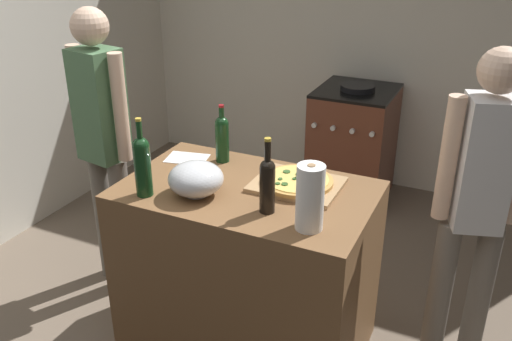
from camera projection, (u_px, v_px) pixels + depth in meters
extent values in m
cube|color=#6B5B4C|center=(276.00, 262.00, 3.61)|extent=(4.15, 3.50, 0.02)
cube|color=silver|center=(355.00, 21.00, 4.29)|extent=(4.15, 0.10, 2.60)
cube|color=silver|center=(32.00, 36.00, 3.76)|extent=(0.10, 3.50, 2.60)
cube|color=brown|center=(247.00, 270.00, 2.75)|extent=(1.17, 0.72, 0.90)
cube|color=tan|center=(297.00, 185.00, 2.57)|extent=(0.40, 0.32, 0.02)
cylinder|color=tan|center=(297.00, 181.00, 2.57)|extent=(0.34, 0.34, 0.02)
cylinder|color=#EAC660|center=(297.00, 179.00, 2.56)|extent=(0.30, 0.30, 0.00)
cylinder|color=#335926|center=(285.00, 184.00, 2.50)|extent=(0.03, 0.03, 0.01)
cylinder|color=#335926|center=(303.00, 174.00, 2.60)|extent=(0.02, 0.02, 0.01)
cylinder|color=#335926|center=(280.00, 179.00, 2.55)|extent=(0.02, 0.02, 0.01)
cylinder|color=#335926|center=(308.00, 172.00, 2.62)|extent=(0.02, 0.02, 0.01)
cylinder|color=#335926|center=(301.00, 178.00, 2.56)|extent=(0.03, 0.03, 0.01)
cylinder|color=#335926|center=(278.00, 184.00, 2.51)|extent=(0.02, 0.02, 0.01)
cylinder|color=#335926|center=(295.00, 179.00, 2.55)|extent=(0.02, 0.02, 0.01)
cylinder|color=#335926|center=(307.00, 183.00, 2.51)|extent=(0.03, 0.03, 0.01)
cylinder|color=#335926|center=(287.00, 172.00, 2.62)|extent=(0.03, 0.03, 0.01)
cylinder|color=#335926|center=(297.00, 178.00, 2.56)|extent=(0.02, 0.02, 0.01)
cylinder|color=#335926|center=(299.00, 174.00, 2.60)|extent=(0.03, 0.03, 0.01)
cylinder|color=#B2B2B7|center=(197.00, 193.00, 2.50)|extent=(0.11, 0.11, 0.01)
ellipsoid|color=silver|center=(196.00, 179.00, 2.47)|extent=(0.25, 0.25, 0.15)
cylinder|color=white|center=(310.00, 198.00, 2.18)|extent=(0.11, 0.11, 0.28)
cylinder|color=#997551|center=(310.00, 197.00, 2.18)|extent=(0.03, 0.03, 0.28)
cylinder|color=#143819|center=(222.00, 142.00, 2.80)|extent=(0.07, 0.07, 0.20)
sphere|color=#143819|center=(222.00, 123.00, 2.76)|extent=(0.07, 0.07, 0.07)
cylinder|color=#143819|center=(221.00, 113.00, 2.74)|extent=(0.03, 0.03, 0.06)
cylinder|color=maroon|center=(221.00, 106.00, 2.72)|extent=(0.03, 0.03, 0.01)
cylinder|color=black|center=(267.00, 190.00, 2.32)|extent=(0.07, 0.07, 0.21)
sphere|color=black|center=(267.00, 168.00, 2.28)|extent=(0.07, 0.07, 0.07)
cylinder|color=black|center=(268.00, 152.00, 2.25)|extent=(0.03, 0.03, 0.10)
cylinder|color=gold|center=(268.00, 139.00, 2.22)|extent=(0.03, 0.03, 0.01)
cylinder|color=#143819|center=(143.00, 171.00, 2.45)|extent=(0.08, 0.08, 0.24)
sphere|color=#143819|center=(141.00, 146.00, 2.40)|extent=(0.08, 0.08, 0.08)
cylinder|color=#143819|center=(139.00, 131.00, 2.37)|extent=(0.03, 0.03, 0.09)
cylinder|color=gold|center=(138.00, 120.00, 2.35)|extent=(0.03, 0.03, 0.01)
cube|color=white|center=(187.00, 158.00, 2.87)|extent=(0.24, 0.19, 0.00)
cube|color=brown|center=(353.00, 146.00, 4.27)|extent=(0.56, 0.61, 0.86)
cube|color=black|center=(357.00, 91.00, 4.08)|extent=(0.56, 0.61, 0.02)
cylinder|color=silver|center=(314.00, 125.00, 3.99)|extent=(0.04, 0.02, 0.04)
cylinder|color=silver|center=(333.00, 128.00, 3.94)|extent=(0.04, 0.02, 0.04)
cylinder|color=silver|center=(352.00, 131.00, 3.88)|extent=(0.04, 0.02, 0.04)
cylinder|color=silver|center=(372.00, 134.00, 3.83)|extent=(0.04, 0.02, 0.04)
cylinder|color=black|center=(358.00, 87.00, 4.05)|extent=(0.26, 0.26, 0.04)
cylinder|color=slate|center=(104.00, 216.00, 3.32)|extent=(0.11, 0.11, 0.81)
cylinder|color=slate|center=(124.00, 224.00, 3.23)|extent=(0.11, 0.11, 0.81)
cube|color=#4C724C|center=(100.00, 105.00, 2.97)|extent=(0.27, 0.24, 0.61)
cylinder|color=beige|center=(79.00, 97.00, 3.05)|extent=(0.08, 0.08, 0.58)
cylinder|color=beige|center=(120.00, 108.00, 2.88)|extent=(0.08, 0.08, 0.58)
sphere|color=beige|center=(90.00, 26.00, 2.80)|extent=(0.20, 0.20, 0.20)
cylinder|color=slate|center=(479.00, 297.00, 2.64)|extent=(0.11, 0.11, 0.79)
cylinder|color=slate|center=(440.00, 294.00, 2.66)|extent=(0.11, 0.11, 0.79)
cube|color=silver|center=(484.00, 164.00, 2.36)|extent=(0.26, 0.25, 0.59)
cylinder|color=beige|center=(448.00, 159.00, 2.37)|extent=(0.08, 0.08, 0.56)
sphere|color=beige|center=(502.00, 70.00, 2.19)|extent=(0.19, 0.19, 0.19)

